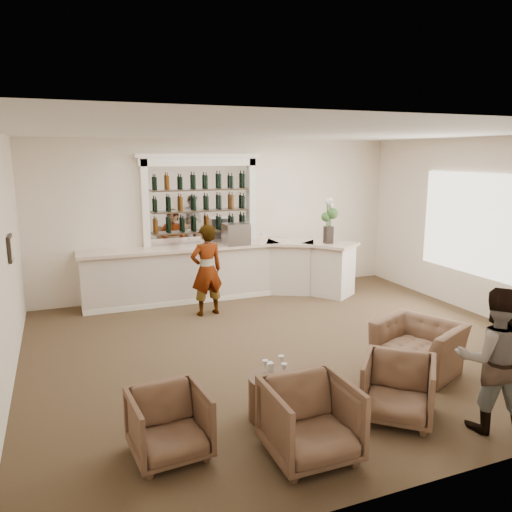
{
  "coord_description": "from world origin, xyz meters",
  "views": [
    {
      "loc": [
        -3.28,
        -6.73,
        2.99
      ],
      "look_at": [
        -0.25,
        0.9,
        1.31
      ],
      "focal_mm": 35.0,
      "sensor_mm": 36.0,
      "label": 1
    }
  ],
  "objects_px": {
    "cocktail_table": "(276,397)",
    "armchair_center": "(310,420)",
    "sommelier": "(207,270)",
    "armchair_right": "(398,389)",
    "armchair_far": "(418,347)",
    "armchair_left": "(169,424)",
    "bar_counter": "(223,271)",
    "espresso_machine": "(236,234)",
    "flower_vase": "(329,218)",
    "guest": "(493,360)"
  },
  "relations": [
    {
      "from": "armchair_far",
      "to": "armchair_right",
      "type": "bearing_deg",
      "value": -72.8
    },
    {
      "from": "cocktail_table",
      "to": "armchair_far",
      "type": "distance_m",
      "value": 2.42
    },
    {
      "from": "armchair_center",
      "to": "espresso_machine",
      "type": "height_order",
      "value": "espresso_machine"
    },
    {
      "from": "armchair_center",
      "to": "guest",
      "type": "bearing_deg",
      "value": -6.67
    },
    {
      "from": "armchair_far",
      "to": "espresso_machine",
      "type": "xyz_separation_m",
      "value": [
        -1.14,
        4.39,
        1.01
      ]
    },
    {
      "from": "bar_counter",
      "to": "sommelier",
      "type": "distance_m",
      "value": 1.17
    },
    {
      "from": "guest",
      "to": "armchair_right",
      "type": "relative_size",
      "value": 2.02
    },
    {
      "from": "cocktail_table",
      "to": "armchair_center",
      "type": "relative_size",
      "value": 0.73
    },
    {
      "from": "armchair_right",
      "to": "flower_vase",
      "type": "height_order",
      "value": "flower_vase"
    },
    {
      "from": "cocktail_table",
      "to": "espresso_machine",
      "type": "xyz_separation_m",
      "value": [
        1.23,
        4.83,
        1.11
      ]
    },
    {
      "from": "armchair_left",
      "to": "armchair_far",
      "type": "relative_size",
      "value": 0.7
    },
    {
      "from": "sommelier",
      "to": "armchair_center",
      "type": "distance_m",
      "value": 4.8
    },
    {
      "from": "armchair_left",
      "to": "armchair_right",
      "type": "relative_size",
      "value": 0.95
    },
    {
      "from": "sommelier",
      "to": "armchair_right",
      "type": "distance_m",
      "value": 4.61
    },
    {
      "from": "cocktail_table",
      "to": "sommelier",
      "type": "bearing_deg",
      "value": 85.24
    },
    {
      "from": "bar_counter",
      "to": "flower_vase",
      "type": "height_order",
      "value": "flower_vase"
    },
    {
      "from": "sommelier",
      "to": "guest",
      "type": "distance_m",
      "value": 5.32
    },
    {
      "from": "cocktail_table",
      "to": "armchair_far",
      "type": "xyz_separation_m",
      "value": [
        2.37,
        0.44,
        0.1
      ]
    },
    {
      "from": "guest",
      "to": "armchair_right",
      "type": "distance_m",
      "value": 1.06
    },
    {
      "from": "flower_vase",
      "to": "armchair_left",
      "type": "bearing_deg",
      "value": -133.97
    },
    {
      "from": "armchair_far",
      "to": "cocktail_table",
      "type": "bearing_deg",
      "value": -104.17
    },
    {
      "from": "sommelier",
      "to": "armchair_left",
      "type": "xyz_separation_m",
      "value": [
        -1.62,
        -4.23,
        -0.52
      ]
    },
    {
      "from": "sommelier",
      "to": "espresso_machine",
      "type": "bearing_deg",
      "value": -143.46
    },
    {
      "from": "guest",
      "to": "armchair_right",
      "type": "bearing_deg",
      "value": -4.55
    },
    {
      "from": "cocktail_table",
      "to": "sommelier",
      "type": "xyz_separation_m",
      "value": [
        0.33,
        3.94,
        0.61
      ]
    },
    {
      "from": "armchair_left",
      "to": "armchair_center",
      "type": "relative_size",
      "value": 0.87
    },
    {
      "from": "espresso_machine",
      "to": "bar_counter",
      "type": "bearing_deg",
      "value": 165.63
    },
    {
      "from": "bar_counter",
      "to": "armchair_far",
      "type": "distance_m",
      "value": 4.68
    },
    {
      "from": "sommelier",
      "to": "guest",
      "type": "height_order",
      "value": "sommelier"
    },
    {
      "from": "sommelier",
      "to": "guest",
      "type": "xyz_separation_m",
      "value": [
        1.76,
        -5.02,
        -0.05
      ]
    },
    {
      "from": "armchair_far",
      "to": "guest",
      "type": "bearing_deg",
      "value": -35.26
    },
    {
      "from": "cocktail_table",
      "to": "armchair_center",
      "type": "xyz_separation_m",
      "value": [
        0.01,
        -0.82,
        0.15
      ]
    },
    {
      "from": "flower_vase",
      "to": "sommelier",
      "type": "bearing_deg",
      "value": -173.49
    },
    {
      "from": "bar_counter",
      "to": "armchair_center",
      "type": "bearing_deg",
      "value": -99.39
    },
    {
      "from": "bar_counter",
      "to": "espresso_machine",
      "type": "bearing_deg",
      "value": -13.12
    },
    {
      "from": "armchair_center",
      "to": "armchair_right",
      "type": "bearing_deg",
      "value": 12.92
    },
    {
      "from": "armchair_center",
      "to": "flower_vase",
      "type": "height_order",
      "value": "flower_vase"
    },
    {
      "from": "armchair_center",
      "to": "armchair_far",
      "type": "xyz_separation_m",
      "value": [
        2.37,
        1.26,
        -0.04
      ]
    },
    {
      "from": "cocktail_table",
      "to": "espresso_machine",
      "type": "relative_size",
      "value": 1.26
    },
    {
      "from": "bar_counter",
      "to": "sommelier",
      "type": "bearing_deg",
      "value": -123.31
    },
    {
      "from": "cocktail_table",
      "to": "flower_vase",
      "type": "distance_m",
      "value": 5.45
    },
    {
      "from": "armchair_center",
      "to": "sommelier",
      "type": "bearing_deg",
      "value": 86.31
    },
    {
      "from": "armchair_right",
      "to": "espresso_machine",
      "type": "height_order",
      "value": "espresso_machine"
    },
    {
      "from": "flower_vase",
      "to": "armchair_right",
      "type": "bearing_deg",
      "value": -110.64
    },
    {
      "from": "cocktail_table",
      "to": "armchair_right",
      "type": "bearing_deg",
      "value": -22.48
    },
    {
      "from": "flower_vase",
      "to": "cocktail_table",
      "type": "bearing_deg",
      "value": -125.99
    },
    {
      "from": "sommelier",
      "to": "armchair_right",
      "type": "height_order",
      "value": "sommelier"
    },
    {
      "from": "guest",
      "to": "armchair_far",
      "type": "height_order",
      "value": "guest"
    },
    {
      "from": "cocktail_table",
      "to": "sommelier",
      "type": "relative_size",
      "value": 0.37
    },
    {
      "from": "bar_counter",
      "to": "sommelier",
      "type": "xyz_separation_m",
      "value": [
        -0.62,
        -0.95,
        0.29
      ]
    }
  ]
}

